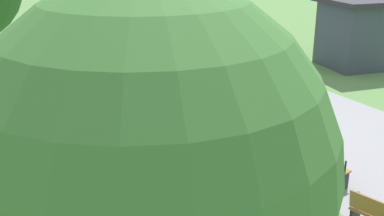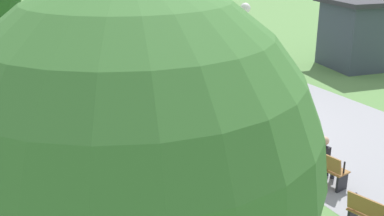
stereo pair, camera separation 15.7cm
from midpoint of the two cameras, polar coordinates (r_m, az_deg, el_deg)
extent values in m
plane|color=#5B8C47|center=(15.45, 5.59, -1.83)|extent=(120.00, 120.00, 0.00)
cube|color=#939399|center=(16.63, 11.53, -0.54)|extent=(45.08, 6.17, 0.01)
cube|color=#996633|center=(27.08, -19.41, 7.58)|extent=(1.67, 1.26, 0.04)
cube|color=#996633|center=(27.11, -19.86, 8.06)|extent=(1.49, 0.97, 0.40)
cube|color=black|center=(27.84, -18.76, 7.47)|extent=(0.25, 0.35, 0.43)
cylinder|color=black|center=(27.76, -18.81, 8.26)|extent=(0.06, 0.06, 0.30)
cube|color=black|center=(26.43, -19.97, 6.71)|extent=(0.25, 0.35, 0.43)
cylinder|color=black|center=(26.34, -20.03, 7.54)|extent=(0.06, 0.06, 0.30)
cube|color=#996633|center=(25.00, -15.45, 7.04)|extent=(1.71, 1.13, 0.04)
cube|color=#996633|center=(24.99, -15.95, 7.56)|extent=(1.56, 0.83, 0.40)
cube|color=black|center=(25.79, -15.03, 6.92)|extent=(0.22, 0.36, 0.43)
cylinder|color=black|center=(25.71, -15.07, 7.78)|extent=(0.06, 0.06, 0.30)
cube|color=black|center=(24.30, -15.78, 6.09)|extent=(0.22, 0.36, 0.43)
cylinder|color=black|center=(24.21, -15.82, 7.00)|extent=(0.06, 0.06, 0.30)
cube|color=#996633|center=(22.87, -11.30, 6.23)|extent=(1.73, 0.99, 0.04)
cube|color=#996633|center=(22.83, -11.85, 6.79)|extent=(1.62, 0.68, 0.40)
cube|color=black|center=(23.68, -11.19, 6.12)|extent=(0.19, 0.37, 0.43)
cylinder|color=black|center=(23.59, -11.20, 7.05)|extent=(0.06, 0.06, 0.30)
cube|color=black|center=(22.17, -11.35, 5.17)|extent=(0.19, 0.37, 0.43)
cylinder|color=black|center=(22.07, -11.37, 6.17)|extent=(0.06, 0.06, 0.30)
cube|color=#996633|center=(20.71, -6.93, 5.06)|extent=(1.74, 0.84, 0.04)
cube|color=#996633|center=(20.63, -7.51, 5.67)|extent=(1.66, 0.52, 0.40)
cube|color=black|center=(21.52, -7.17, 4.97)|extent=(0.15, 0.38, 0.43)
cylinder|color=black|center=(21.43, -7.17, 5.99)|extent=(0.05, 0.05, 0.30)
cube|color=black|center=(20.02, -6.61, 3.86)|extent=(0.15, 0.38, 0.43)
cylinder|color=black|center=(19.92, -6.60, 4.96)|extent=(0.05, 0.05, 0.30)
cube|color=#996633|center=(18.54, -2.24, 3.43)|extent=(1.73, 0.69, 0.04)
cube|color=#996633|center=(18.41, -2.85, 4.09)|extent=(1.68, 0.36, 0.40)
cube|color=black|center=(19.32, -2.94, 3.38)|extent=(0.12, 0.38, 0.43)
cylinder|color=black|center=(19.22, -2.90, 4.52)|extent=(0.05, 0.05, 0.30)
cube|color=black|center=(17.89, -1.48, 2.05)|extent=(0.12, 0.38, 0.43)
cylinder|color=black|center=(17.78, -1.43, 3.27)|extent=(0.05, 0.05, 0.30)
cube|color=#996633|center=(16.37, 2.87, 1.17)|extent=(1.70, 0.52, 0.04)
cube|color=#996633|center=(16.20, 2.26, 1.89)|extent=(1.69, 0.19, 0.40)
cube|color=black|center=(17.10, 1.62, 1.19)|extent=(0.08, 0.38, 0.43)
cylinder|color=black|center=(16.98, 1.69, 2.46)|extent=(0.05, 0.05, 0.30)
cube|color=black|center=(15.80, 4.20, -0.45)|extent=(0.08, 0.38, 0.43)
cylinder|color=black|center=(15.68, 4.30, 0.92)|extent=(0.05, 0.05, 0.30)
cube|color=#996633|center=(14.23, 8.60, -1.96)|extent=(1.70, 0.52, 0.04)
cube|color=#996633|center=(14.02, 8.02, -1.21)|extent=(1.69, 0.19, 0.40)
cube|color=black|center=(14.88, 6.65, -1.85)|extent=(0.08, 0.38, 0.43)
cylinder|color=black|center=(14.75, 6.77, -0.41)|extent=(0.05, 0.05, 0.30)
cube|color=black|center=(13.78, 10.62, -3.89)|extent=(0.08, 0.38, 0.43)
cylinder|color=black|center=(13.64, 10.78, -2.35)|extent=(0.05, 0.05, 0.30)
cube|color=#996633|center=(12.17, 15.27, -6.37)|extent=(1.73, 0.69, 0.04)
cube|color=#996633|center=(11.92, 14.77, -5.60)|extent=(1.68, 0.36, 0.40)
cube|color=black|center=(12.70, 12.41, -6.13)|extent=(0.12, 0.38, 0.43)
cylinder|color=black|center=(12.55, 12.60, -4.49)|extent=(0.05, 0.05, 0.30)
cube|color=black|center=(11.87, 18.14, -8.63)|extent=(0.12, 0.38, 0.43)
cylinder|color=black|center=(11.71, 18.40, -6.89)|extent=(0.05, 0.05, 0.30)
cube|color=black|center=(10.64, 19.39, -12.31)|extent=(0.15, 0.38, 0.43)
cylinder|color=black|center=(10.46, 19.69, -10.42)|extent=(0.05, 0.05, 0.30)
cube|color=black|center=(11.95, 15.98, -5.59)|extent=(0.35, 0.25, 0.50)
sphere|color=tan|center=(11.81, 16.22, -3.86)|extent=(0.22, 0.22, 0.22)
cylinder|color=#23232D|center=(12.25, 16.05, -6.37)|extent=(0.18, 0.38, 0.13)
cylinder|color=#23232D|center=(12.47, 16.46, -7.02)|extent=(0.13, 0.13, 0.43)
cylinder|color=#23232D|center=(12.15, 16.72, -6.65)|extent=(0.18, 0.38, 0.13)
cylinder|color=#23232D|center=(12.38, 17.13, -7.30)|extent=(0.13, 0.13, 0.43)
sphere|color=#3D7533|center=(3.67, -5.70, -6.84)|extent=(2.88, 2.88, 2.88)
cylinder|color=#4C3828|center=(8.53, -7.49, -12.37)|extent=(0.37, 0.37, 2.30)
sphere|color=#285B23|center=(7.61, -8.22, 1.66)|extent=(3.16, 3.16, 3.16)
cylinder|color=black|center=(15.01, 6.51, 4.68)|extent=(0.10, 0.10, 3.57)
sphere|color=white|center=(14.63, 6.81, 11.99)|extent=(0.32, 0.32, 0.32)
cylinder|color=black|center=(28.84, -19.37, 8.32)|extent=(0.47, 0.47, 0.95)
cube|color=#38424C|center=(23.24, 19.65, 8.28)|extent=(3.16, 2.97, 2.95)
cube|color=#28282D|center=(23.01, 20.11, 12.12)|extent=(3.74, 3.55, 0.20)
camera|label=1|loc=(0.08, -89.69, 0.11)|focal=43.81mm
camera|label=2|loc=(0.08, 90.31, -0.11)|focal=43.81mm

